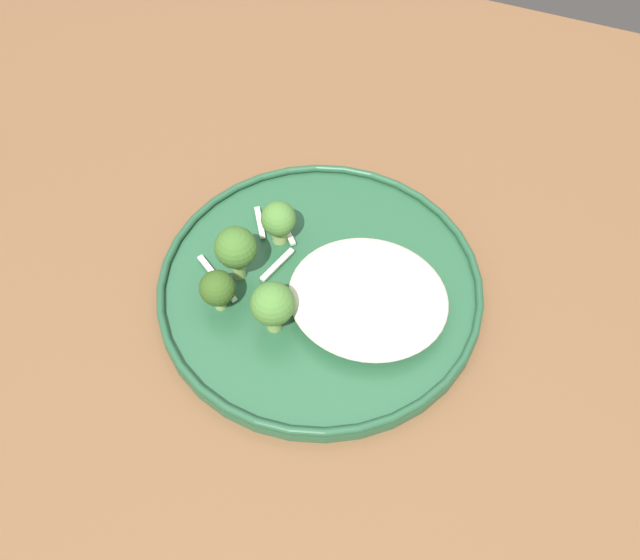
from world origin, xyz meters
The scene contains 16 objects.
ground centered at (0.00, 0.00, 0.00)m, with size 6.00×6.00×0.00m, color #2D2B28.
wooden_dining_table centered at (0.00, 0.00, 0.66)m, with size 1.40×1.00×0.74m.
dinner_plate centered at (0.02, -0.01, 0.75)m, with size 0.29×0.29×0.02m.
noodle_bed centered at (-0.02, -0.01, 0.77)m, with size 0.14×0.13×0.03m.
seared_scallop_left_edge centered at (-0.07, -0.01, 0.76)m, with size 0.03×0.03×0.02m.
seared_scallop_rear_pale centered at (0.01, -0.02, 0.76)m, with size 0.02×0.02×0.01m.
seared_scallop_tiny_bay centered at (-0.04, 0.03, 0.76)m, with size 0.02×0.02×0.01m.
seared_scallop_front_small centered at (-0.02, -0.01, 0.76)m, with size 0.03×0.03×0.02m.
broccoli_floret_small_sprig centered at (0.10, 0.00, 0.79)m, with size 0.04×0.04×0.06m.
broccoli_floret_left_leaning centered at (0.05, 0.04, 0.78)m, with size 0.04×0.04×0.05m.
broccoli_floret_beside_noodles centered at (0.10, 0.04, 0.78)m, with size 0.03×0.03×0.04m.
broccoli_floret_tall_stalk centered at (0.08, -0.05, 0.78)m, with size 0.03×0.03×0.05m.
onion_sliver_short_strip centered at (0.08, -0.07, 0.75)m, with size 0.05×0.01×0.00m, color silver.
onion_sliver_pale_crescent centered at (0.07, -0.02, 0.75)m, with size 0.04×0.01×0.00m, color silver.
onion_sliver_curled_piece centered at (0.11, 0.01, 0.75)m, with size 0.06×0.01×0.00m, color silver.
onion_sliver_long_sliver centered at (0.10, -0.06, 0.75)m, with size 0.04×0.01×0.00m, color silver.
Camera 1 is at (-0.11, 0.35, 1.30)m, focal length 42.57 mm.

